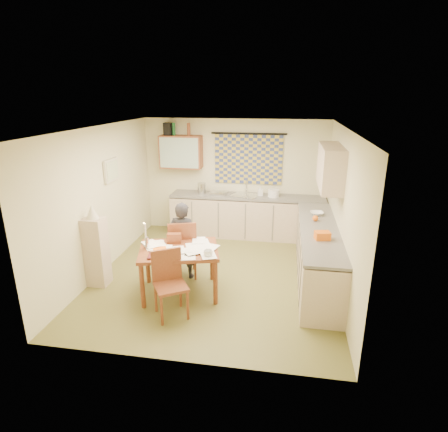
% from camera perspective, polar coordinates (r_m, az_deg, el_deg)
% --- Properties ---
extents(floor, '(4.00, 4.50, 0.02)m').
position_cam_1_polar(floor, '(6.60, -1.23, -8.99)').
color(floor, brown).
rests_on(floor, ground).
extents(ceiling, '(4.00, 4.50, 0.02)m').
position_cam_1_polar(ceiling, '(5.89, -1.39, 13.35)').
color(ceiling, white).
rests_on(ceiling, floor).
extents(wall_back, '(4.00, 0.02, 2.50)m').
position_cam_1_polar(wall_back, '(8.29, 1.64, 5.98)').
color(wall_back, beige).
rests_on(wall_back, floor).
extents(wall_front, '(4.00, 0.02, 2.50)m').
position_cam_1_polar(wall_front, '(4.08, -7.31, -7.54)').
color(wall_front, beige).
rests_on(wall_front, floor).
extents(wall_left, '(0.02, 4.50, 2.50)m').
position_cam_1_polar(wall_left, '(6.79, -18.23, 2.27)').
color(wall_left, beige).
rests_on(wall_left, floor).
extents(wall_right, '(0.02, 4.50, 2.50)m').
position_cam_1_polar(wall_right, '(6.09, 17.60, 0.56)').
color(wall_right, beige).
rests_on(wall_right, floor).
extents(window_blind, '(1.45, 0.03, 1.05)m').
position_cam_1_polar(window_blind, '(8.14, 3.74, 8.59)').
color(window_blind, navy).
rests_on(window_blind, wall_back).
extents(curtain_rod, '(1.60, 0.04, 0.04)m').
position_cam_1_polar(curtain_rod, '(8.05, 3.80, 12.43)').
color(curtain_rod, black).
rests_on(curtain_rod, wall_back).
extents(wall_cabinet, '(0.90, 0.34, 0.70)m').
position_cam_1_polar(wall_cabinet, '(8.25, -6.55, 9.70)').
color(wall_cabinet, brown).
rests_on(wall_cabinet, wall_back).
extents(wall_cabinet_glass, '(0.84, 0.02, 0.64)m').
position_cam_1_polar(wall_cabinet_glass, '(8.09, -6.89, 9.51)').
color(wall_cabinet_glass, '#99B2A5').
rests_on(wall_cabinet_glass, wall_back).
extents(upper_cabinet_right, '(0.34, 1.30, 0.70)m').
position_cam_1_polar(upper_cabinet_right, '(6.46, 15.90, 7.19)').
color(upper_cabinet_right, tan).
rests_on(upper_cabinet_right, wall_right).
extents(framed_print, '(0.04, 0.50, 0.40)m').
position_cam_1_polar(framed_print, '(7.02, -16.82, 6.69)').
color(framed_print, beige).
rests_on(framed_print, wall_left).
extents(print_canvas, '(0.01, 0.42, 0.32)m').
position_cam_1_polar(print_canvas, '(7.00, -16.63, 6.69)').
color(print_canvas, white).
rests_on(print_canvas, wall_left).
extents(counter_back, '(3.30, 0.62, 0.92)m').
position_cam_1_polar(counter_back, '(8.17, 3.49, -0.05)').
color(counter_back, tan).
rests_on(counter_back, floor).
extents(counter_right, '(0.62, 2.95, 0.92)m').
position_cam_1_polar(counter_right, '(6.47, 14.04, -5.66)').
color(counter_right, tan).
rests_on(counter_right, floor).
extents(stove, '(0.55, 0.55, 0.85)m').
position_cam_1_polar(stove, '(5.66, 14.63, -9.58)').
color(stove, white).
rests_on(stove, floor).
extents(sink, '(0.66, 0.60, 0.10)m').
position_cam_1_polar(sink, '(8.05, 3.28, 2.86)').
color(sink, silver).
rests_on(sink, counter_back).
extents(tap, '(0.03, 0.03, 0.28)m').
position_cam_1_polar(tap, '(8.17, 3.44, 4.41)').
color(tap, silver).
rests_on(tap, counter_back).
extents(dish_rack, '(0.38, 0.34, 0.06)m').
position_cam_1_polar(dish_rack, '(8.11, -0.77, 3.52)').
color(dish_rack, silver).
rests_on(dish_rack, counter_back).
extents(kettle, '(0.23, 0.23, 0.24)m').
position_cam_1_polar(kettle, '(8.16, -3.40, 4.24)').
color(kettle, silver).
rests_on(kettle, counter_back).
extents(mixing_bowl, '(0.27, 0.27, 0.16)m').
position_cam_1_polar(mixing_bowl, '(7.98, 7.57, 3.48)').
color(mixing_bowl, white).
rests_on(mixing_bowl, counter_back).
extents(soap_bottle, '(0.15, 0.15, 0.21)m').
position_cam_1_polar(soap_bottle, '(8.03, 5.55, 3.85)').
color(soap_bottle, white).
rests_on(soap_bottle, counter_back).
extents(bowl, '(0.30, 0.30, 0.06)m').
position_cam_1_polar(bowl, '(6.94, 13.97, 0.40)').
color(bowl, white).
rests_on(bowl, counter_right).
extents(orange_bag, '(0.25, 0.20, 0.12)m').
position_cam_1_polar(orange_bag, '(5.80, 14.76, -2.89)').
color(orange_bag, orange).
rests_on(orange_bag, counter_right).
extents(fruit_orange, '(0.10, 0.10, 0.10)m').
position_cam_1_polar(fruit_orange, '(6.59, 13.75, -0.33)').
color(fruit_orange, orange).
rests_on(fruit_orange, counter_right).
extents(speaker, '(0.17, 0.21, 0.26)m').
position_cam_1_polar(speaker, '(8.28, -8.54, 12.99)').
color(speaker, black).
rests_on(speaker, wall_cabinet).
extents(bottle_green, '(0.08, 0.08, 0.26)m').
position_cam_1_polar(bottle_green, '(8.24, -7.67, 13.00)').
color(bottle_green, '#195926').
rests_on(bottle_green, wall_cabinet).
extents(bottle_brown, '(0.07, 0.07, 0.26)m').
position_cam_1_polar(bottle_brown, '(8.15, -5.40, 13.02)').
color(bottle_brown, brown).
rests_on(bottle_brown, wall_cabinet).
extents(dining_table, '(1.38, 1.17, 0.75)m').
position_cam_1_polar(dining_table, '(5.93, -6.78, -8.27)').
color(dining_table, '#652E16').
rests_on(dining_table, floor).
extents(chair_far, '(0.58, 0.58, 1.02)m').
position_cam_1_polar(chair_far, '(6.47, -6.29, -6.49)').
color(chair_far, '#652E16').
rests_on(chair_far, floor).
extents(chair_near, '(0.59, 0.59, 0.94)m').
position_cam_1_polar(chair_near, '(5.43, -8.09, -12.04)').
color(chair_near, '#652E16').
rests_on(chair_near, floor).
extents(person, '(0.52, 0.37, 1.33)m').
position_cam_1_polar(person, '(6.31, -6.30, -3.71)').
color(person, black).
rests_on(person, floor).
extents(shelf_stand, '(0.32, 0.30, 1.14)m').
position_cam_1_polar(shelf_stand, '(6.40, -18.85, -5.20)').
color(shelf_stand, tan).
rests_on(shelf_stand, floor).
extents(lampshade, '(0.20, 0.20, 0.22)m').
position_cam_1_polar(lampshade, '(6.17, -19.49, 0.62)').
color(lampshade, beige).
rests_on(lampshade, shelf_stand).
extents(letter_rack, '(0.23, 0.13, 0.16)m').
position_cam_1_polar(letter_rack, '(5.97, -7.60, -3.37)').
color(letter_rack, '#652E16').
rests_on(letter_rack, dining_table).
extents(mug, '(0.15, 0.15, 0.10)m').
position_cam_1_polar(mug, '(5.44, -2.44, -5.73)').
color(mug, white).
rests_on(mug, dining_table).
extents(magazine, '(0.30, 0.35, 0.03)m').
position_cam_1_polar(magazine, '(5.59, -11.44, -5.86)').
color(magazine, maroon).
rests_on(magazine, dining_table).
extents(book, '(0.40, 0.42, 0.02)m').
position_cam_1_polar(book, '(5.71, -10.74, -5.31)').
color(book, orange).
rests_on(book, dining_table).
extents(orange_box, '(0.13, 0.09, 0.04)m').
position_cam_1_polar(orange_box, '(5.52, -10.17, -6.02)').
color(orange_box, orange).
rests_on(orange_box, dining_table).
extents(eyeglasses, '(0.13, 0.05, 0.02)m').
position_cam_1_polar(eyeglasses, '(5.52, -5.34, -5.97)').
color(eyeglasses, black).
rests_on(eyeglasses, dining_table).
extents(candle_holder, '(0.08, 0.08, 0.18)m').
position_cam_1_polar(candle_holder, '(5.84, -11.65, -4.00)').
color(candle_holder, silver).
rests_on(candle_holder, dining_table).
extents(candle, '(0.03, 0.03, 0.22)m').
position_cam_1_polar(candle, '(5.76, -11.91, -2.18)').
color(candle, white).
rests_on(candle, dining_table).
extents(candle_flame, '(0.02, 0.02, 0.02)m').
position_cam_1_polar(candle_flame, '(5.71, -12.12, -1.08)').
color(candle_flame, '#FFCC66').
rests_on(candle_flame, dining_table).
extents(papers, '(1.32, 0.95, 0.03)m').
position_cam_1_polar(papers, '(5.78, -6.73, -4.79)').
color(papers, white).
rests_on(papers, dining_table).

